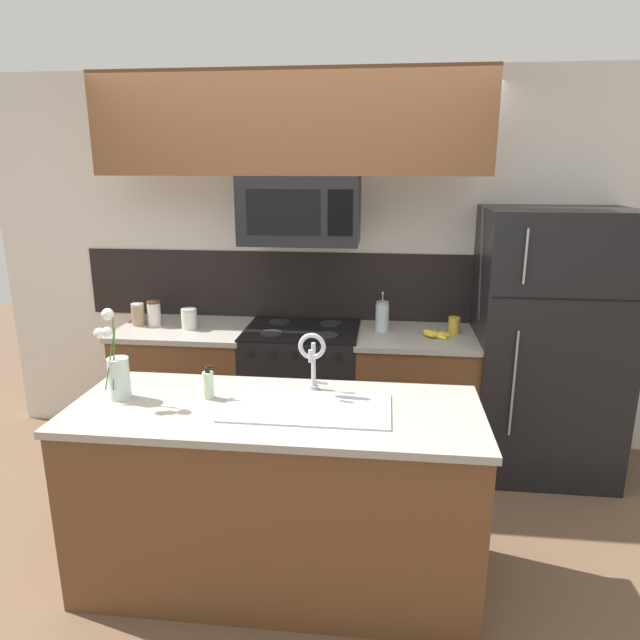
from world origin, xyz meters
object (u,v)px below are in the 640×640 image
Objects in this scene: stove_range at (302,393)px; coffee_tin at (454,325)px; refrigerator at (546,344)px; storage_jar_medium at (154,313)px; dish_soap_bottle at (208,385)px; microwave at (300,210)px; flower_vase at (118,374)px; storage_jar_tall at (138,314)px; sink_faucet at (312,354)px; banana_bunch at (437,334)px; french_press at (382,316)px; storage_jar_short at (189,319)px.

coffee_tin is (1.00, 0.05, 0.50)m from stove_range.
refrigerator is (1.59, 0.02, 0.40)m from stove_range.
storage_jar_medium is 1.41m from dish_soap_bottle.
microwave reaches higher than flower_vase.
coffee_tin is at bearing 1.18° from storage_jar_tall.
refrigerator reaches higher than sink_faucet.
storage_jar_tall reaches higher than banana_bunch.
microwave is at bearing -1.75° from storage_jar_medium.
stove_range is 1.26m from storage_jar_tall.
refrigerator reaches higher than storage_jar_tall.
refrigerator is at bearing 0.72° from stove_range.
storage_jar_medium is at bearing 178.25° from microwave.
microwave is at bearing -171.34° from french_press.
microwave reaches higher than coffee_tin.
banana_bunch is at bearing -0.87° from storage_jar_short.
coffee_tin is (2.03, 0.04, -0.03)m from storage_jar_medium.
microwave reaches higher than stove_range.
storage_jar_short is 1.25m from dish_soap_bottle.
dish_soap_bottle is at bearing -165.39° from sink_faucet.
banana_bunch is 0.38m from french_press.
storage_jar_short reaches higher than banana_bunch.
coffee_tin is (1.00, 0.07, -0.74)m from microwave.
storage_jar_medium is 0.39× the size of flower_vase.
sink_faucet is at bearing -38.23° from storage_jar_tall.
stove_range is 0.54× the size of refrigerator.
sink_faucet is 0.92m from flower_vase.
microwave is 1.22m from sink_faucet.
french_press is 1.17m from sink_faucet.
flower_vase is at bearing -86.62° from storage_jar_short.
refrigerator reaches higher than flower_vase.
stove_range is 0.77m from french_press.
sink_faucet reaches higher than storage_jar_medium.
storage_jar_medium is 0.93× the size of banana_bunch.
coffee_tin is at bearing 54.31° from sink_faucet.
storage_jar_short is at bearing -6.37° from storage_jar_tall.
flower_vase reaches higher than storage_jar_tall.
microwave is at bearing 1.17° from storage_jar_short.
banana_bunch is at bearing 55.72° from sink_faucet.
dish_soap_bottle is (-0.81, -1.24, -0.03)m from french_press.
microwave is 1.18m from banana_bunch.
refrigerator is at bearing 1.38° from storage_jar_short.
storage_jar_short is 0.45× the size of sink_faucet.
storage_jar_medium is at bearing 177.85° from banana_bunch.
flower_vase is at bearing -133.37° from french_press.
storage_jar_short is 1.42m from sink_faucet.
storage_jar_medium reaches higher than storage_jar_short.
coffee_tin is (1.77, 0.09, -0.01)m from storage_jar_short.
microwave reaches higher than dish_soap_bottle.
dish_soap_bottle is at bearing -147.15° from refrigerator.
storage_jar_short is 1.77m from coffee_tin.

